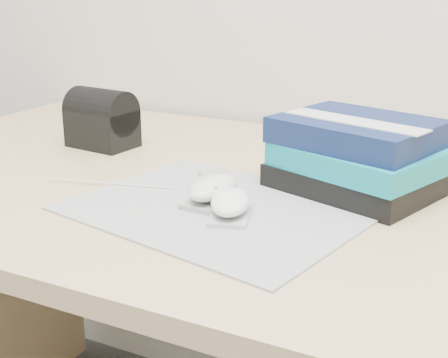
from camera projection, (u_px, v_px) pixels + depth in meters
The scene contains 7 objects.
desk at pixel (299, 307), 1.09m from camera, with size 1.60×0.80×0.73m.
mousepad at pixel (218, 209), 0.88m from camera, with size 0.40×0.31×0.00m, color gray.
mouse_rear at pixel (213, 190), 0.90m from camera, with size 0.06×0.10×0.04m.
mouse_front at pixel (230, 204), 0.85m from camera, with size 0.08×0.11×0.04m.
usb_cable at pixel (111, 183), 0.98m from camera, with size 0.00×0.00×0.21m, color silver.
book_stack at pixel (357, 156), 0.95m from camera, with size 0.28×0.25×0.11m.
pouch at pixel (102, 119), 1.20m from camera, with size 0.13×0.10×0.11m.
Camera 1 is at (0.32, 0.73, 1.05)m, focal length 50.00 mm.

